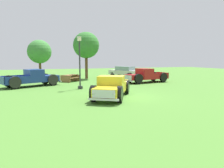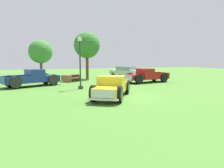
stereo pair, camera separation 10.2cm
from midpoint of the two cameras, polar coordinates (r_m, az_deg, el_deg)
ground_plane at (r=14.07m, az=3.07°, el=-3.43°), size 80.00×80.00×0.00m
pickup_truck_foreground at (r=13.20m, az=-0.09°, el=-1.05°), size 3.94×4.96×1.46m
pickup_truck_behind_left at (r=20.54m, az=-20.43°, el=1.57°), size 5.46×3.68×1.58m
pickup_truck_behind_right at (r=22.28m, az=9.23°, el=2.25°), size 5.19×2.57×1.52m
sedan_distant_a at (r=29.45m, az=3.79°, el=3.58°), size 3.76×4.76×1.48m
lamp_post_near at (r=17.48m, az=-8.74°, el=6.25°), size 0.36×0.36×4.46m
picnic_table at (r=23.46m, az=-11.26°, el=1.87°), size 2.33×2.30×0.78m
trash_can at (r=20.23m, az=-0.55°, el=1.16°), size 0.59×0.59×0.95m
oak_tree_east at (r=26.51m, az=-6.92°, el=10.66°), size 3.30×3.30×5.93m
oak_tree_west at (r=33.07m, az=-19.25°, el=8.50°), size 3.54×3.54×5.40m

